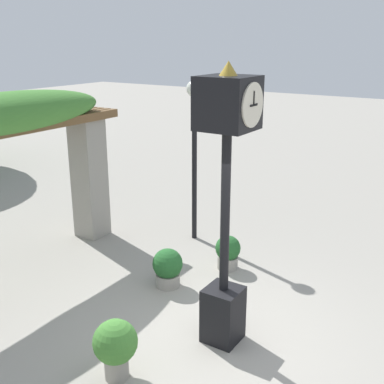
% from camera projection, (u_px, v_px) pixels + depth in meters
% --- Properties ---
extents(ground_plane, '(60.00, 60.00, 0.00)m').
position_uv_depth(ground_plane, '(213.00, 339.00, 6.62)').
color(ground_plane, gray).
extents(pedestal_clock, '(0.63, 0.68, 3.71)m').
position_uv_depth(pedestal_clock, '(226.00, 193.00, 5.98)').
color(pedestal_clock, black).
rests_on(pedestal_clock, ground).
extents(pergola, '(4.79, 1.14, 3.12)m').
position_uv_depth(pergola, '(7.00, 141.00, 8.00)').
color(pergola, gray).
rests_on(pergola, ground).
extents(potted_plant_near_right, '(0.50, 0.50, 0.66)m').
position_uv_depth(potted_plant_near_right, '(168.00, 267.00, 7.94)').
color(potted_plant_near_right, gray).
rests_on(potted_plant_near_right, ground).
extents(potted_plant_far_left, '(0.45, 0.45, 0.62)m').
position_uv_depth(potted_plant_far_left, '(228.00, 252.00, 8.56)').
color(potted_plant_far_left, gray).
rests_on(potted_plant_far_left, ground).
extents(potted_plant_far_right, '(0.54, 0.54, 0.77)m').
position_uv_depth(potted_plant_far_right, '(115.00, 345.00, 5.74)').
color(potted_plant_far_right, gray).
rests_on(potted_plant_far_right, ground).
extents(lamp_post, '(0.32, 0.32, 3.20)m').
position_uv_depth(lamp_post, '(194.00, 129.00, 9.30)').
color(lamp_post, black).
rests_on(lamp_post, ground).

